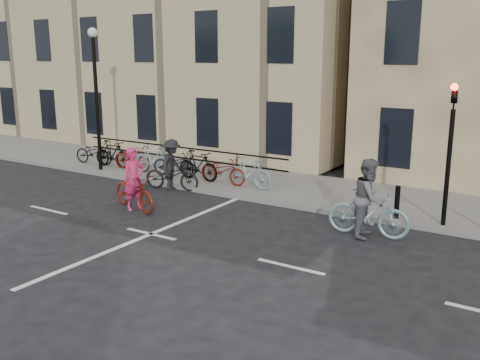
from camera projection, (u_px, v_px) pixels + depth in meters
The scene contains 10 objects.
ground at pixel (151, 234), 13.63m from camera, with size 120.00×120.00×0.00m, color black.
sidewalk at pixel (178, 171), 20.64m from camera, with size 46.00×4.00×0.15m, color slate.
building_west at pixel (185, 41), 27.84m from camera, with size 20.00×10.00×10.00m, color tan.
traffic_light at pixel (451, 137), 13.38m from camera, with size 0.18×0.30×3.90m.
lamp_post at pixel (96, 82), 19.85m from camera, with size 0.36×0.36×5.28m.
bollard_east at pixel (397, 202), 14.36m from camera, with size 0.14×0.14×0.90m, color black.
parked_bikes at pixel (164, 161), 19.65m from camera, with size 9.35×1.23×1.05m.
cyclist_pink at pixel (134, 188), 15.69m from camera, with size 2.19×1.28×1.84m.
cyclist_grey at pixel (369, 205), 13.31m from camera, with size 2.11×1.04×1.99m.
cyclist_dark at pixel (172, 170), 17.96m from camera, with size 2.05×1.24×1.73m.
Camera 1 is at (8.90, -9.69, 4.47)m, focal length 40.00 mm.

